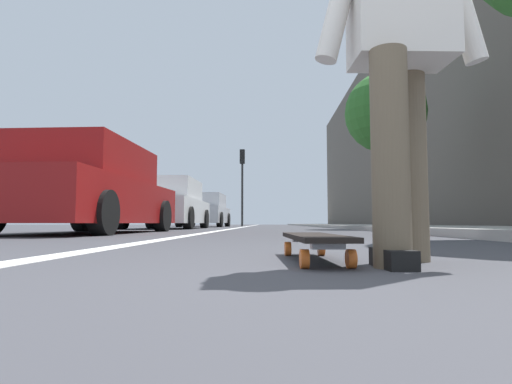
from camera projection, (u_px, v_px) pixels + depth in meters
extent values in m
plane|color=#38383D|center=(272.00, 229.00, 10.87)|extent=(80.00, 80.00, 0.00)
cube|color=silver|center=(247.00, 226.00, 20.88)|extent=(52.00, 0.16, 0.01)
cube|color=#9E9B93|center=(350.00, 226.00, 18.75)|extent=(52.00, 3.20, 0.10)
cube|color=#5C554B|center=(389.00, 133.00, 23.03)|extent=(40.00, 1.20, 10.30)
cylinder|color=orange|center=(288.00, 249.00, 2.10)|extent=(0.07, 0.03, 0.07)
cylinder|color=orange|center=(321.00, 249.00, 2.11)|extent=(0.07, 0.03, 0.07)
cylinder|color=orange|center=(304.00, 259.00, 1.50)|extent=(0.07, 0.03, 0.07)
cylinder|color=orange|center=(351.00, 259.00, 1.51)|extent=(0.07, 0.03, 0.07)
cube|color=silver|center=(304.00, 239.00, 2.11)|extent=(0.07, 0.12, 0.02)
cube|color=silver|center=(328.00, 246.00, 1.51)|extent=(0.07, 0.12, 0.02)
cube|color=black|center=(314.00, 237.00, 1.81)|extent=(0.85, 0.24, 0.02)
cylinder|color=brown|center=(390.00, 157.00, 1.55)|extent=(0.14, 0.14, 0.82)
cylinder|color=brown|center=(410.00, 167.00, 1.81)|extent=(0.14, 0.14, 0.82)
cube|color=black|center=(393.00, 258.00, 1.52)|extent=(0.26, 0.11, 0.07)
cube|color=maroon|center=(91.00, 202.00, 6.93)|extent=(4.44, 1.85, 0.70)
cube|color=maroon|center=(88.00, 162.00, 6.83)|extent=(2.46, 1.65, 0.60)
cube|color=#4C606B|center=(117.00, 171.00, 8.03)|extent=(0.09, 1.50, 0.51)
cylinder|color=black|center=(82.00, 216.00, 8.31)|extent=(0.62, 0.24, 0.61)
cylinder|color=black|center=(162.00, 216.00, 8.21)|extent=(0.62, 0.24, 0.61)
cylinder|color=black|center=(103.00, 213.00, 5.51)|extent=(0.62, 0.24, 0.61)
cube|color=silver|center=(168.00, 211.00, 12.53)|extent=(4.32, 1.93, 0.70)
cube|color=silver|center=(167.00, 190.00, 12.42)|extent=(2.38, 1.76, 0.60)
cube|color=#4C606B|center=(176.00, 193.00, 13.60)|extent=(0.05, 1.67, 0.51)
cylinder|color=black|center=(151.00, 219.00, 13.87)|extent=(0.62, 0.22, 0.61)
cylinder|color=black|center=(204.00, 219.00, 13.81)|extent=(0.62, 0.22, 0.61)
cylinder|color=black|center=(122.00, 218.00, 11.21)|extent=(0.62, 0.22, 0.61)
cylinder|color=black|center=(188.00, 218.00, 11.15)|extent=(0.62, 0.22, 0.61)
cube|color=#B7B7BC|center=(205.00, 215.00, 18.85)|extent=(4.27, 1.93, 0.70)
cube|color=#B7B7BC|center=(204.00, 201.00, 18.75)|extent=(2.37, 1.74, 0.60)
cube|color=#4C606B|center=(209.00, 202.00, 19.91)|extent=(0.08, 1.61, 0.51)
cylinder|color=black|center=(192.00, 220.00, 20.19)|extent=(0.64, 0.24, 0.64)
cylinder|color=black|center=(227.00, 220.00, 20.10)|extent=(0.64, 0.24, 0.64)
cylinder|color=black|center=(179.00, 220.00, 17.58)|extent=(0.64, 0.24, 0.64)
cylinder|color=black|center=(220.00, 220.00, 17.49)|extent=(0.64, 0.24, 0.64)
cylinder|color=#2D2D2D|center=(242.00, 195.00, 23.26)|extent=(0.12, 0.12, 3.51)
cube|color=black|center=(242.00, 157.00, 23.42)|extent=(0.24, 0.28, 0.80)
sphere|color=#360606|center=(242.00, 152.00, 23.57)|extent=(0.16, 0.16, 0.16)
sphere|color=#392907|center=(242.00, 157.00, 23.55)|extent=(0.16, 0.16, 0.16)
sphere|color=green|center=(242.00, 162.00, 23.53)|extent=(0.16, 0.16, 0.16)
cylinder|color=brown|center=(387.00, 184.00, 11.46)|extent=(0.32, 0.32, 2.47)
sphere|color=#2D6B28|center=(385.00, 112.00, 11.61)|extent=(2.23, 2.23, 2.23)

